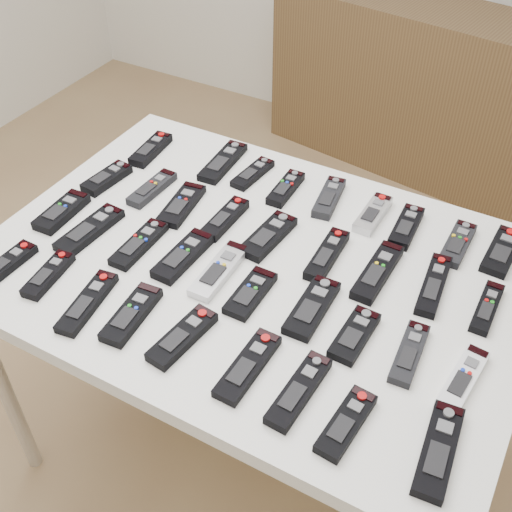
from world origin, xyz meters
The scene contains 40 objects.
ground centered at (0.00, 0.00, 0.00)m, with size 4.00×4.00×0.00m, color olive.
table centered at (0.14, 0.03, 0.72)m, with size 1.25×0.88×0.78m.
sideboard centered at (0.09, 1.78, 0.39)m, with size 1.55×0.38×0.77m, color #4A341D.
remote_0 centered at (-0.35, 0.29, 0.79)m, with size 0.05×0.16×0.02m, color black.
remote_1 centered at (-0.14, 0.34, 0.79)m, with size 0.06×0.20×0.02m, color black.
remote_2 centered at (-0.04, 0.33, 0.79)m, with size 0.05×0.15×0.02m, color black.
remote_3 centered at (0.07, 0.31, 0.79)m, with size 0.05×0.15×0.02m, color black.
remote_4 centered at (0.19, 0.33, 0.79)m, with size 0.05×0.16×0.02m, color black.
remote_5 centered at (0.31, 0.32, 0.79)m, with size 0.05×0.15×0.02m, color #B7B7BC.
remote_6 centered at (0.40, 0.31, 0.79)m, with size 0.05×0.16×0.02m, color black.
remote_7 centered at (0.53, 0.31, 0.79)m, with size 0.05×0.16×0.02m, color black.
remote_8 centered at (0.63, 0.34, 0.79)m, with size 0.06×0.17×0.02m, color black.
remote_9 centered at (-0.37, 0.12, 0.79)m, with size 0.05×0.15×0.02m, color black.
remote_10 centered at (-0.24, 0.14, 0.79)m, with size 0.05×0.16×0.02m, color black.
remote_11 centered at (-0.13, 0.12, 0.79)m, with size 0.06×0.17×0.02m, color black.
remote_12 centered at (0.00, 0.12, 0.79)m, with size 0.04×0.16×0.02m, color black.
remote_13 centered at (0.12, 0.12, 0.79)m, with size 0.06×0.18×0.02m, color black.
remote_14 centered at (0.28, 0.12, 0.79)m, with size 0.05×0.18×0.02m, color black.
remote_15 centered at (0.40, 0.13, 0.79)m, with size 0.05×0.20×0.02m, color black.
remote_16 centered at (0.52, 0.15, 0.79)m, with size 0.05×0.19×0.02m, color black.
remote_17 centered at (0.65, 0.14, 0.79)m, with size 0.04×0.16×0.02m, color black.
remote_18 centered at (-0.38, -0.05, 0.79)m, with size 0.06×0.16×0.02m, color black.
remote_19 centered at (-0.27, -0.07, 0.79)m, with size 0.06×0.19×0.02m, color black.
remote_20 centered at (-0.13, -0.06, 0.79)m, with size 0.05×0.18×0.02m, color black.
remote_21 centered at (-0.02, -0.04, 0.79)m, with size 0.06×0.18×0.02m, color black.
remote_22 centered at (0.08, -0.04, 0.79)m, with size 0.05×0.19×0.02m, color #B7B7BC.
remote_23 centered at (0.18, -0.07, 0.79)m, with size 0.06×0.15×0.02m, color black.
remote_24 centered at (0.32, -0.05, 0.79)m, with size 0.06×0.18×0.02m, color black.
remote_25 centered at (0.43, -0.07, 0.79)m, with size 0.06×0.15×0.02m, color black.
remote_26 centered at (0.54, -0.06, 0.79)m, with size 0.04×0.16×0.02m, color black.
remote_27 centered at (0.65, -0.08, 0.79)m, with size 0.05×0.17×0.02m, color silver.
remote_28 centered at (-0.36, -0.26, 0.79)m, with size 0.05×0.16×0.02m, color black.
remote_29 centered at (-0.25, -0.24, 0.79)m, with size 0.04×0.15×0.02m, color black.
remote_30 centered at (-0.11, -0.27, 0.79)m, with size 0.05×0.19×0.02m, color black.
remote_31 centered at (-0.01, -0.25, 0.79)m, with size 0.06×0.17×0.02m, color black.
remote_32 centered at (0.12, -0.25, 0.79)m, with size 0.05×0.17×0.02m, color black.
remote_33 centered at (0.27, -0.25, 0.79)m, with size 0.05×0.18×0.02m, color black.
remote_34 centered at (0.39, -0.25, 0.79)m, with size 0.05×0.18×0.02m, color black.
remote_35 centered at (0.49, -0.28, 0.79)m, with size 0.05×0.16×0.02m, color black.
remote_36 centered at (0.66, -0.25, 0.79)m, with size 0.05×0.19×0.02m, color black.
Camera 1 is at (0.67, -0.93, 1.79)m, focal length 45.00 mm.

